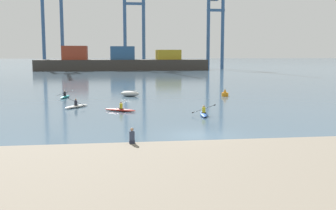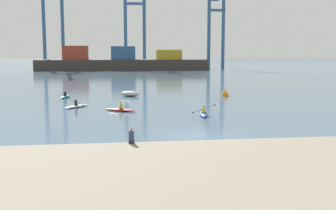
{
  "view_description": "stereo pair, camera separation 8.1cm",
  "coord_description": "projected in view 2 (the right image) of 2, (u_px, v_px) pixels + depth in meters",
  "views": [
    {
      "loc": [
        -5.8,
        -26.73,
        5.63
      ],
      "look_at": [
        -0.48,
        12.03,
        0.6
      ],
      "focal_mm": 43.26,
      "sensor_mm": 36.0,
      "label": 1
    },
    {
      "loc": [
        -5.72,
        -26.74,
        5.63
      ],
      "look_at": [
        -0.48,
        12.03,
        0.6
      ],
      "focal_mm": 43.26,
      "sensor_mm": 36.0,
      "label": 2
    }
  ],
  "objects": [
    {
      "name": "stone_quay",
      "position": [
        284.0,
        210.0,
        13.87
      ],
      "size": [
        80.0,
        20.0,
        0.59
      ],
      "primitive_type": "cube",
      "color": "gray",
      "rests_on": "ground"
    },
    {
      "name": "seated_onlooker",
      "position": [
        131.0,
        136.0,
        22.69
      ],
      "size": [
        0.32,
        0.3,
        0.9
      ],
      "color": "#23283D",
      "rests_on": "stone_quay"
    },
    {
      "name": "gantry_crane_west",
      "position": [
        53.0,
        13.0,
        142.39
      ],
      "size": [
        7.66,
        16.87,
        40.96
      ],
      "color": "#335684",
      "rests_on": "ground"
    },
    {
      "name": "kayak_blue",
      "position": [
        204.0,
        114.0,
        36.76
      ],
      "size": [
        2.16,
        3.45,
        1.04
      ],
      "color": "#2856B2",
      "rests_on": "ground"
    },
    {
      "name": "kayak_white",
      "position": [
        77.0,
        106.0,
        42.07
      ],
      "size": [
        2.54,
        3.07,
        0.97
      ],
      "color": "silver",
      "rests_on": "ground"
    },
    {
      "name": "container_barge",
      "position": [
        122.0,
        62.0,
        134.54
      ],
      "size": [
        55.97,
        10.96,
        7.94
      ],
      "color": "#38332D",
      "rests_on": "ground"
    },
    {
      "name": "kayak_red",
      "position": [
        120.0,
        109.0,
        39.4
      ],
      "size": [
        3.22,
        2.27,
        1.03
      ],
      "color": "red",
      "rests_on": "ground"
    },
    {
      "name": "kayak_teal",
      "position": [
        65.0,
        96.0,
        51.33
      ],
      "size": [
        2.17,
        3.45,
        1.01
      ],
      "color": "teal",
      "rests_on": "ground"
    },
    {
      "name": "gantry_crane_west_mid",
      "position": [
        135.0,
        17.0,
        145.75
      ],
      "size": [
        8.01,
        16.91,
        37.75
      ],
      "color": "#335684",
      "rests_on": "ground"
    },
    {
      "name": "ground_plane",
      "position": [
        198.0,
        136.0,
        27.76
      ],
      "size": [
        800.0,
        800.0,
        0.0
      ],
      "primitive_type": "plane",
      "color": "#425B70"
    },
    {
      "name": "capsized_dinghy",
      "position": [
        130.0,
        94.0,
        52.94
      ],
      "size": [
        2.82,
        2.1,
        0.76
      ],
      "color": "beige",
      "rests_on": "ground"
    },
    {
      "name": "gantry_crane_east_mid",
      "position": [
        217.0,
        22.0,
        143.51
      ],
      "size": [
        6.44,
        17.52,
        33.94
      ],
      "color": "#335684",
      "rests_on": "ground"
    },
    {
      "name": "channel_buoy",
      "position": [
        225.0,
        93.0,
        53.18
      ],
      "size": [
        0.9,
        0.9,
        1.0
      ],
      "color": "orange",
      "rests_on": "ground"
    }
  ]
}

